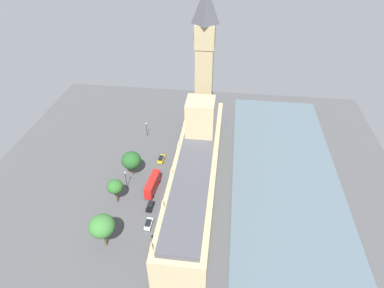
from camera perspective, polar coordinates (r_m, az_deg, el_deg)
ground_plane at (r=111.37m, az=-0.47°, el=-7.98°), size 144.87×144.87×0.00m
river_thames at (r=112.92m, az=16.44°, el=-9.04°), size 36.98×130.38×0.25m
parliament_building at (r=107.13m, az=0.69°, el=-4.32°), size 13.68×74.87×26.77m
clock_tower at (r=132.74m, az=2.18°, el=14.78°), size 7.78×7.78×56.30m
car_yellow_cab_opposite_hall at (r=122.95m, az=-5.36°, el=-2.59°), size 2.15×4.84×1.74m
double_decker_bus_leading at (r=110.39m, az=-6.87°, el=-6.91°), size 3.48×10.69×4.75m
car_black_kerbside at (r=105.88m, az=-7.27°, el=-10.64°), size 2.05×4.39×1.74m
car_white_midblock at (r=101.19m, az=-7.55°, el=-13.56°), size 2.01×4.39×1.74m
pedestrian_far_end at (r=98.40m, az=-6.96°, el=-15.62°), size 0.45×0.55×1.54m
plane_tree_under_trees at (r=93.78m, az=-15.37°, el=-13.59°), size 7.09×7.09×11.00m
plane_tree_by_river_gate at (r=114.96m, az=-10.49°, el=-2.80°), size 6.84×6.84×9.31m
plane_tree_near_tower at (r=105.98m, az=-13.23°, el=-7.23°), size 5.06×5.06×8.60m
street_lamp_trailing at (r=135.08m, az=-7.91°, el=2.98°), size 0.56×0.56×6.18m
street_lamp_corner at (r=111.13m, az=-11.45°, el=-5.62°), size 0.56×0.56×6.98m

